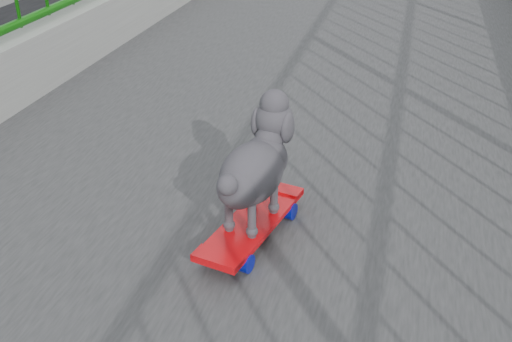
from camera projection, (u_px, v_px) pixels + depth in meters
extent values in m
cube|color=slate|center=(349.00, 248.00, 8.20)|extent=(1.20, 1.20, 6.50)
cube|color=red|center=(252.00, 223.00, 1.91)|extent=(0.25, 0.52, 0.02)
cube|color=#99999E|center=(228.00, 254.00, 1.79)|extent=(0.09, 0.05, 0.02)
cylinder|color=#061094|center=(209.00, 251.00, 1.82)|extent=(0.04, 0.06, 0.06)
sphere|color=yellow|center=(209.00, 251.00, 1.82)|extent=(0.03, 0.03, 0.03)
cylinder|color=#061094|center=(247.00, 263.00, 1.77)|extent=(0.04, 0.06, 0.06)
sphere|color=yellow|center=(247.00, 263.00, 1.77)|extent=(0.03, 0.03, 0.03)
cube|color=#99999E|center=(274.00, 204.00, 2.04)|extent=(0.09, 0.05, 0.02)
cylinder|color=#061094|center=(257.00, 202.00, 2.07)|extent=(0.04, 0.06, 0.06)
sphere|color=yellow|center=(257.00, 202.00, 2.07)|extent=(0.03, 0.03, 0.03)
cylinder|color=#061094|center=(291.00, 211.00, 2.02)|extent=(0.04, 0.06, 0.06)
sphere|color=yellow|center=(291.00, 211.00, 2.02)|extent=(0.03, 0.03, 0.03)
ellipsoid|color=#312E34|center=(252.00, 173.00, 1.82)|extent=(0.23, 0.30, 0.19)
sphere|color=#312E34|center=(274.00, 119.00, 1.88)|extent=(0.12, 0.12, 0.12)
sphere|color=black|center=(285.00, 115.00, 1.96)|extent=(0.02, 0.02, 0.02)
sphere|color=#312E34|center=(228.00, 185.00, 1.69)|extent=(0.06, 0.06, 0.06)
cylinder|color=#312E34|center=(252.00, 191.00, 1.95)|extent=(0.03, 0.03, 0.11)
cylinder|color=#312E34|center=(274.00, 197.00, 1.92)|extent=(0.03, 0.03, 0.11)
cylinder|color=#312E34|center=(229.00, 214.00, 1.83)|extent=(0.03, 0.03, 0.11)
cylinder|color=#312E34|center=(252.00, 221.00, 1.80)|extent=(0.03, 0.03, 0.11)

